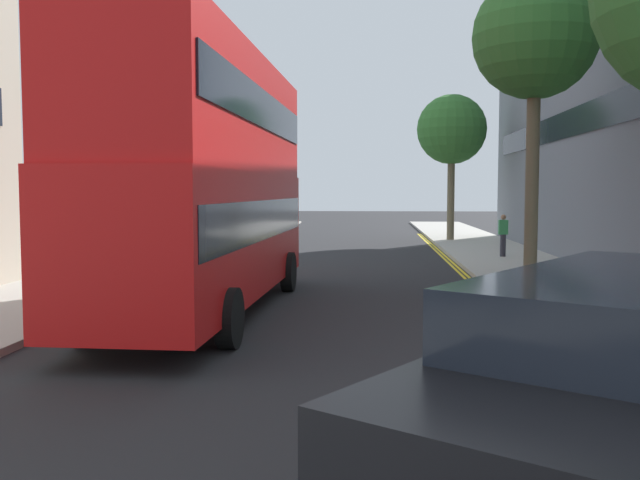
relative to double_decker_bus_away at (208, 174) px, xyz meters
The scene contains 9 objects.
sidewalk_right 9.42m from the double_decker_bus_away, 14.97° to the left, with size 4.00×80.00×0.14m, color #ADA89E.
sidewalk_left 5.75m from the double_decker_bus_away, 152.11° to the left, with size 4.00×80.00×0.14m, color #ADA89E.
kerb_line_outer 7.21m from the double_decker_bus_away, ahead, with size 0.10×56.00×0.01m, color yellow.
kerb_line_inner 7.07m from the double_decker_bus_away, ahead, with size 0.10×56.00×0.01m, color yellow.
double_decker_bus_away is the anchor object (origin of this frame).
taxi_minivan 11.71m from the double_decker_bus_away, 62.96° to the right, with size 4.19×5.04×2.12m.
pedestrian_far 15.01m from the double_decker_bus_away, 54.77° to the left, with size 0.34×0.22×1.62m.
street_tree_mid 22.75m from the double_decker_bus_away, 70.35° to the left, with size 3.56×3.56×7.46m.
street_tree_far 9.61m from the double_decker_bus_away, 28.35° to the left, with size 3.31×3.31×8.26m.
Camera 1 is at (1.41, -0.96, 2.66)m, focal length 38.56 mm.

